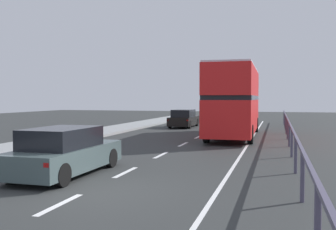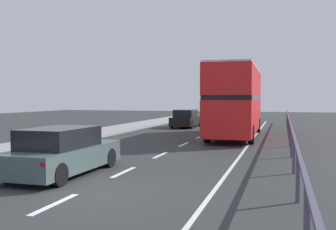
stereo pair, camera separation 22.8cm
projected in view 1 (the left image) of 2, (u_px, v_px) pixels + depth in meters
ground_plane at (89, 192)px, 9.99m from camera, size 73.86×120.00×0.10m
lane_paint_markings at (216, 149)px, 17.85m from camera, size 3.33×46.00×0.01m
bridge_side_railing at (291, 130)px, 17.18m from camera, size 0.10×42.00×1.19m
double_decker_bus_red at (235, 100)px, 23.62m from camera, size 2.67×10.25×4.22m
hatchback_car_near at (65, 152)px, 11.95m from camera, size 1.86×4.50×1.46m
sedan_car_ahead at (184, 119)px, 31.62m from camera, size 1.79×4.43×1.43m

